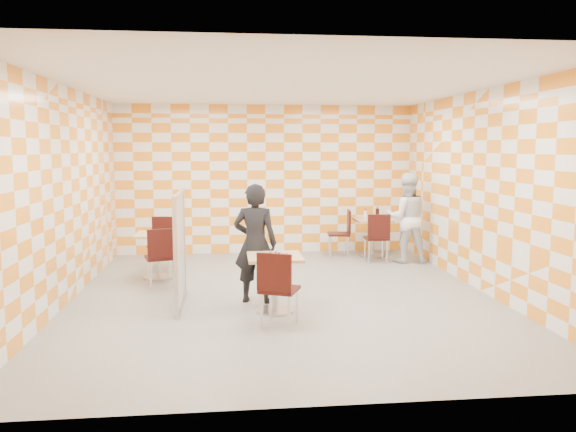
% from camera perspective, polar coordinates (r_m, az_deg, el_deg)
% --- Properties ---
extents(room_shell, '(7.00, 7.00, 7.00)m').
position_cam_1_polar(room_shell, '(8.49, -0.92, 2.61)').
color(room_shell, gray).
rests_on(room_shell, ground).
extents(main_table, '(0.70, 0.70, 0.75)m').
position_cam_1_polar(main_table, '(7.35, -1.35, -5.89)').
color(main_table, '#D9B275').
rests_on(main_table, ground).
extents(second_table, '(0.70, 0.70, 0.75)m').
position_cam_1_polar(second_table, '(11.21, 8.58, -1.51)').
color(second_table, '#D9B275').
rests_on(second_table, ground).
extents(empty_table, '(0.70, 0.70, 0.75)m').
position_cam_1_polar(empty_table, '(9.47, -13.07, -3.16)').
color(empty_table, '#D9B275').
rests_on(empty_table, ground).
extents(chair_main_front, '(0.56, 0.56, 0.92)m').
position_cam_1_polar(chair_main_front, '(6.67, -1.12, -6.89)').
color(chair_main_front, black).
rests_on(chair_main_front, ground).
extents(chair_second_front, '(0.43, 0.44, 0.92)m').
position_cam_1_polar(chair_second_front, '(10.59, 9.08, -1.82)').
color(chair_second_front, black).
rests_on(chair_second_front, ground).
extents(chair_second_side, '(0.48, 0.47, 0.92)m').
position_cam_1_polar(chair_second_side, '(11.11, 5.65, -1.36)').
color(chair_second_side, black).
rests_on(chair_second_side, ground).
extents(chair_empty_near, '(0.52, 0.53, 0.92)m').
position_cam_1_polar(chair_empty_near, '(8.83, -12.82, -3.65)').
color(chair_empty_near, black).
rests_on(chair_empty_near, ground).
extents(chair_empty_far, '(0.47, 0.48, 0.92)m').
position_cam_1_polar(chair_empty_far, '(10.17, -12.61, -2.26)').
color(chair_empty_far, black).
rests_on(chair_empty_far, ground).
extents(partition, '(0.08, 1.38, 1.55)m').
position_cam_1_polar(partition, '(7.73, -10.93, -3.24)').
color(partition, white).
rests_on(partition, ground).
extents(man_dark, '(0.68, 0.53, 1.66)m').
position_cam_1_polar(man_dark, '(7.76, -3.35, -2.80)').
color(man_dark, black).
rests_on(man_dark, ground).
extents(man_white, '(0.87, 0.71, 1.68)m').
position_cam_1_polar(man_white, '(10.73, 11.94, -0.18)').
color(man_white, white).
rests_on(man_white, ground).
extents(pizza_on_foil, '(0.40, 0.40, 0.04)m').
position_cam_1_polar(pizza_on_foil, '(7.28, -1.34, -3.93)').
color(pizza_on_foil, silver).
rests_on(pizza_on_foil, main_table).
extents(sport_bottle, '(0.06, 0.06, 0.20)m').
position_cam_1_polar(sport_bottle, '(11.19, 7.85, 0.19)').
color(sport_bottle, white).
rests_on(sport_bottle, second_table).
extents(soda_bottle, '(0.07, 0.07, 0.23)m').
position_cam_1_polar(soda_bottle, '(11.23, 9.06, 0.26)').
color(soda_bottle, black).
rests_on(soda_bottle, second_table).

